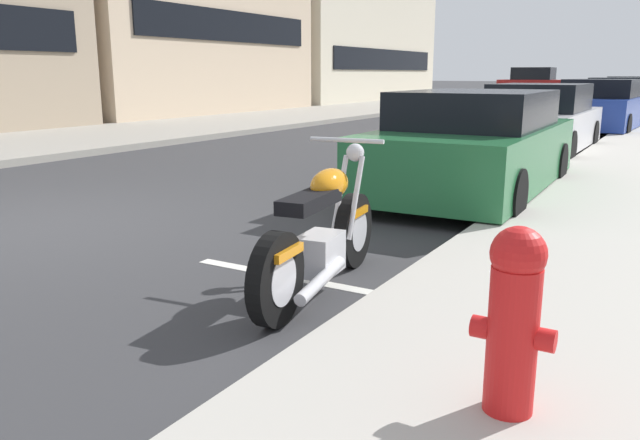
{
  "coord_description": "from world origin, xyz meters",
  "views": [
    {
      "loc": [
        -4.07,
        -6.07,
        1.61
      ],
      "look_at": [
        -0.15,
        -3.77,
        0.55
      ],
      "focal_mm": 35.37,
      "sensor_mm": 36.0,
      "label": 1
    }
  ],
  "objects_px": {
    "parked_car_far_down_curb": "(629,95)",
    "crossing_truck": "(548,86)",
    "parked_motorcycle": "(322,237)",
    "parked_car_behind_motorcycle": "(539,121)",
    "parked_car_second_in_row": "(601,107)",
    "parked_car_mid_block": "(615,100)",
    "fire_hydrant": "(514,316)",
    "parked_car_across_street": "(474,146)"
  },
  "relations": [
    {
      "from": "parked_car_mid_block",
      "to": "fire_hydrant",
      "type": "distance_m",
      "value": 21.73
    },
    {
      "from": "parked_motorcycle",
      "to": "parked_car_second_in_row",
      "type": "height_order",
      "value": "parked_car_second_in_row"
    },
    {
      "from": "parked_car_behind_motorcycle",
      "to": "crossing_truck",
      "type": "height_order",
      "value": "crossing_truck"
    },
    {
      "from": "parked_car_behind_motorcycle",
      "to": "parked_car_far_down_curb",
      "type": "height_order",
      "value": "parked_car_far_down_curb"
    },
    {
      "from": "parked_car_mid_block",
      "to": "crossing_truck",
      "type": "height_order",
      "value": "crossing_truck"
    },
    {
      "from": "parked_motorcycle",
      "to": "parked_car_far_down_curb",
      "type": "distance_m",
      "value": 26.52
    },
    {
      "from": "parked_motorcycle",
      "to": "fire_hydrant",
      "type": "distance_m",
      "value": 2.15
    },
    {
      "from": "parked_car_second_in_row",
      "to": "parked_car_across_street",
      "type": "bearing_deg",
      "value": -178.0
    },
    {
      "from": "parked_car_across_street",
      "to": "parked_car_behind_motorcycle",
      "type": "xyz_separation_m",
      "value": [
        5.13,
        0.23,
        -0.01
      ]
    },
    {
      "from": "parked_car_mid_block",
      "to": "crossing_truck",
      "type": "xyz_separation_m",
      "value": [
        12.34,
        4.67,
        0.21
      ]
    },
    {
      "from": "parked_car_behind_motorcycle",
      "to": "parked_car_mid_block",
      "type": "relative_size",
      "value": 0.96
    },
    {
      "from": "parked_motorcycle",
      "to": "parked_car_second_in_row",
      "type": "xyz_separation_m",
      "value": [
        15.28,
        -0.04,
        0.26
      ]
    },
    {
      "from": "parked_car_far_down_curb",
      "to": "crossing_truck",
      "type": "distance_m",
      "value": 7.7
    },
    {
      "from": "crossing_truck",
      "to": "parked_car_second_in_row",
      "type": "bearing_deg",
      "value": 104.88
    },
    {
      "from": "parked_motorcycle",
      "to": "fire_hydrant",
      "type": "xyz_separation_m",
      "value": [
        -1.29,
        -1.72,
        0.16
      ]
    },
    {
      "from": "parked_car_mid_block",
      "to": "parked_car_far_down_curb",
      "type": "height_order",
      "value": "parked_car_far_down_curb"
    },
    {
      "from": "parked_motorcycle",
      "to": "crossing_truck",
      "type": "height_order",
      "value": "crossing_truck"
    },
    {
      "from": "parked_car_mid_block",
      "to": "fire_hydrant",
      "type": "xyz_separation_m",
      "value": [
        -21.65,
        -1.84,
        -0.1
      ]
    },
    {
      "from": "parked_car_second_in_row",
      "to": "crossing_truck",
      "type": "distance_m",
      "value": 18.08
    },
    {
      "from": "parked_car_second_in_row",
      "to": "fire_hydrant",
      "type": "bearing_deg",
      "value": -171.08
    },
    {
      "from": "parked_motorcycle",
      "to": "crossing_truck",
      "type": "relative_size",
      "value": 0.37
    },
    {
      "from": "parked_motorcycle",
      "to": "parked_car_far_down_curb",
      "type": "bearing_deg",
      "value": -6.42
    },
    {
      "from": "crossing_truck",
      "to": "fire_hydrant",
      "type": "relative_size",
      "value": 6.5
    },
    {
      "from": "parked_car_behind_motorcycle",
      "to": "parked_car_second_in_row",
      "type": "bearing_deg",
      "value": -4.0
    },
    {
      "from": "parked_car_second_in_row",
      "to": "parked_car_far_down_curb",
      "type": "bearing_deg",
      "value": 4.38
    },
    {
      "from": "parked_car_behind_motorcycle",
      "to": "fire_hydrant",
      "type": "height_order",
      "value": "parked_car_behind_motorcycle"
    },
    {
      "from": "parked_car_far_down_curb",
      "to": "fire_hydrant",
      "type": "height_order",
      "value": "parked_car_far_down_curb"
    },
    {
      "from": "crossing_truck",
      "to": "parked_car_far_down_curb",
      "type": "bearing_deg",
      "value": 125.89
    },
    {
      "from": "parked_car_behind_motorcycle",
      "to": "parked_car_far_down_curb",
      "type": "xyz_separation_m",
      "value": [
        17.06,
        -0.2,
        0.02
      ]
    },
    {
      "from": "parked_car_across_street",
      "to": "parked_car_mid_block",
      "type": "relative_size",
      "value": 0.98
    },
    {
      "from": "parked_motorcycle",
      "to": "crossing_truck",
      "type": "distance_m",
      "value": 33.06
    },
    {
      "from": "parked_motorcycle",
      "to": "parked_car_second_in_row",
      "type": "distance_m",
      "value": 15.29
    },
    {
      "from": "parked_car_far_down_curb",
      "to": "fire_hydrant",
      "type": "distance_m",
      "value": 27.87
    },
    {
      "from": "parked_car_across_street",
      "to": "crossing_truck",
      "type": "bearing_deg",
      "value": 8.1
    },
    {
      "from": "fire_hydrant",
      "to": "parked_car_mid_block",
      "type": "bearing_deg",
      "value": 4.86
    },
    {
      "from": "parked_car_far_down_curb",
      "to": "crossing_truck",
      "type": "relative_size",
      "value": 0.77
    },
    {
      "from": "parked_car_across_street",
      "to": "parked_car_far_down_curb",
      "type": "xyz_separation_m",
      "value": [
        22.19,
        0.03,
        0.01
      ]
    },
    {
      "from": "parked_car_behind_motorcycle",
      "to": "crossing_truck",
      "type": "relative_size",
      "value": 0.77
    },
    {
      "from": "parked_motorcycle",
      "to": "parked_car_behind_motorcycle",
      "type": "bearing_deg",
      "value": -4.4
    },
    {
      "from": "crossing_truck",
      "to": "fire_hydrant",
      "type": "bearing_deg",
      "value": 100.23
    },
    {
      "from": "fire_hydrant",
      "to": "parked_car_behind_motorcycle",
      "type": "bearing_deg",
      "value": 11.19
    },
    {
      "from": "crossing_truck",
      "to": "parked_motorcycle",
      "type": "bearing_deg",
      "value": 97.73
    }
  ]
}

